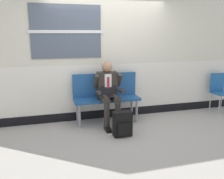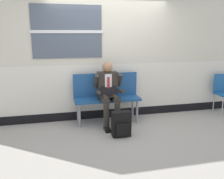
{
  "view_description": "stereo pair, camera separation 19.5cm",
  "coord_description": "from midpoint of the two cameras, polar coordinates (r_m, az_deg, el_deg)",
  "views": [
    {
      "loc": [
        -1.32,
        -4.43,
        1.82
      ],
      "look_at": [
        -0.05,
        0.06,
        0.75
      ],
      "focal_mm": 38.85,
      "sensor_mm": 36.0,
      "label": 1
    },
    {
      "loc": [
        -1.13,
        -4.48,
        1.82
      ],
      "look_at": [
        -0.05,
        0.06,
        0.75
      ],
      "focal_mm": 38.85,
      "sensor_mm": 36.0,
      "label": 2
    }
  ],
  "objects": [
    {
      "name": "bench_with_person",
      "position": [
        5.08,
        -2.5,
        -1.0
      ],
      "size": [
        1.36,
        0.42,
        1.02
      ],
      "color": "navy",
      "rests_on": "ground"
    },
    {
      "name": "backpack",
      "position": [
        4.43,
        1.24,
        -8.17
      ],
      "size": [
        0.34,
        0.21,
        0.47
      ],
      "color": "black",
      "rests_on": "ground"
    },
    {
      "name": "folding_chair",
      "position": [
        6.28,
        23.14,
        0.17
      ],
      "size": [
        0.38,
        0.38,
        0.91
      ],
      "color": "#1E5999",
      "rests_on": "ground"
    },
    {
      "name": "person_seated",
      "position": [
        4.86,
        -1.95,
        -0.54
      ],
      "size": [
        0.57,
        0.7,
        1.27
      ],
      "color": "#2D2823",
      "rests_on": "ground"
    },
    {
      "name": "station_wall",
      "position": [
        5.23,
        -2.32,
        7.77
      ],
      "size": [
        6.6,
        0.17,
        2.72
      ],
      "color": "beige",
      "rests_on": "ground"
    },
    {
      "name": "ground_plane",
      "position": [
        4.97,
        -0.38,
        -8.58
      ],
      "size": [
        18.0,
        18.0,
        0.0
      ],
      "primitive_type": "plane",
      "color": "#9E9991"
    }
  ]
}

